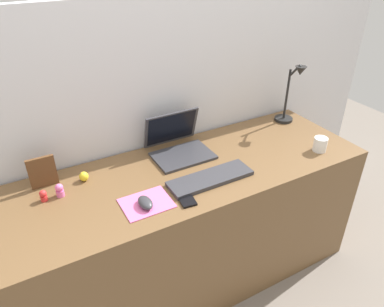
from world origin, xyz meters
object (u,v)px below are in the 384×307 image
at_px(mouse, 145,203).
at_px(toy_figurine_pink, 60,190).
at_px(desk_lamp, 291,96).
at_px(toy_figurine_yellow, 84,176).
at_px(laptop, 178,143).
at_px(picture_frame, 42,172).
at_px(keyboard, 210,178).
at_px(cell_phone, 185,198).
at_px(coffee_mug, 320,144).
at_px(toy_figurine_red, 43,195).

height_order(mouse, toy_figurine_pink, toy_figurine_pink).
bearing_deg(desk_lamp, toy_figurine_yellow, -179.66).
relative_size(desk_lamp, toy_figurine_yellow, 7.95).
height_order(laptop, picture_frame, laptop).
relative_size(laptop, mouse, 3.12).
distance_m(keyboard, cell_phone, 0.18).
relative_size(laptop, cell_phone, 2.34).
bearing_deg(coffee_mug, cell_phone, -179.02).
height_order(desk_lamp, toy_figurine_yellow, desk_lamp).
bearing_deg(desk_lamp, picture_frame, 178.40).
distance_m(mouse, cell_phone, 0.18).
distance_m(keyboard, toy_figurine_pink, 0.68).
distance_m(keyboard, coffee_mug, 0.65).
bearing_deg(toy_figurine_pink, picture_frame, 111.81).
relative_size(keyboard, toy_figurine_pink, 6.61).
bearing_deg(cell_phone, laptop, 74.72).
bearing_deg(toy_figurine_red, toy_figurine_yellow, 18.27).
xyz_separation_m(desk_lamp, coffee_mug, (-0.08, -0.34, -0.14)).
distance_m(mouse, picture_frame, 0.50).
height_order(laptop, toy_figurine_pink, laptop).
bearing_deg(toy_figurine_yellow, keyboard, -28.65).
distance_m(laptop, cell_phone, 0.40).
distance_m(cell_phone, desk_lamp, 0.98).
height_order(cell_phone, desk_lamp, desk_lamp).
xyz_separation_m(keyboard, toy_figurine_pink, (-0.64, 0.22, 0.02)).
height_order(desk_lamp, toy_figurine_red, desk_lamp).
distance_m(coffee_mug, toy_figurine_yellow, 1.21).
height_order(laptop, coffee_mug, laptop).
distance_m(picture_frame, coffee_mug, 1.39).
xyz_separation_m(desk_lamp, toy_figurine_red, (-1.44, -0.07, -0.15)).
bearing_deg(laptop, toy_figurine_red, -173.12).
distance_m(mouse, toy_figurine_red, 0.44).
height_order(desk_lamp, picture_frame, desk_lamp).
height_order(toy_figurine_yellow, toy_figurine_red, toy_figurine_red).
bearing_deg(coffee_mug, desk_lamp, 76.61).
distance_m(laptop, coffee_mug, 0.75).
bearing_deg(desk_lamp, toy_figurine_red, -177.21).
bearing_deg(mouse, desk_lamp, 16.68).
bearing_deg(mouse, coffee_mug, -1.14).
xyz_separation_m(picture_frame, toy_figurine_red, (-0.02, -0.11, -0.05)).
bearing_deg(picture_frame, coffee_mug, -15.93).
bearing_deg(toy_figurine_yellow, mouse, -60.65).
bearing_deg(picture_frame, toy_figurine_pink, -68.19).
height_order(coffee_mug, toy_figurine_yellow, coffee_mug).
relative_size(keyboard, toy_figurine_yellow, 8.72).
height_order(mouse, desk_lamp, desk_lamp).
height_order(mouse, toy_figurine_yellow, toy_figurine_yellow).
relative_size(cell_phone, toy_figurine_yellow, 2.72).
height_order(cell_phone, toy_figurine_yellow, toy_figurine_yellow).
relative_size(toy_figurine_yellow, toy_figurine_red, 0.89).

